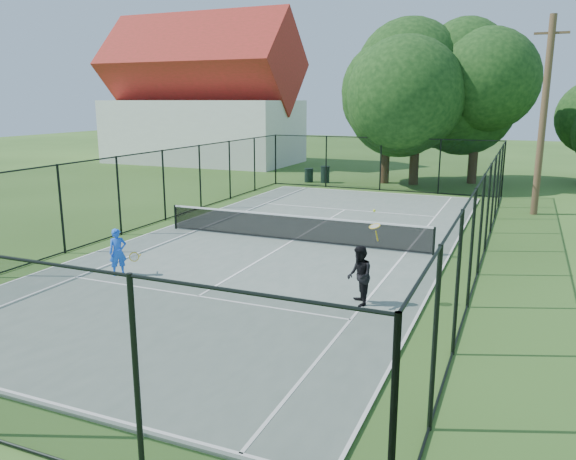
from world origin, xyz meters
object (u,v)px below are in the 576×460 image
at_px(trash_bin_left, 309,175).
at_px(player_blue, 118,252).
at_px(player_black, 359,276).
at_px(trash_bin_right, 325,174).
at_px(utility_pole, 543,116).
at_px(tennis_net, 293,227).

relative_size(trash_bin_left, player_blue, 0.63).
bearing_deg(player_blue, trash_bin_left, 95.12).
xyz_separation_m(player_blue, player_black, (7.10, 0.35, 0.07)).
bearing_deg(player_blue, trash_bin_right, 92.19).
height_order(trash_bin_right, utility_pole, utility_pole).
xyz_separation_m(tennis_net, utility_pole, (8.07, 9.00, 3.76)).
distance_m(player_blue, player_black, 7.11).
bearing_deg(player_blue, utility_pole, 52.78).
relative_size(trash_bin_right, player_black, 0.43).
bearing_deg(tennis_net, trash_bin_right, 104.81).
xyz_separation_m(trash_bin_right, player_black, (7.88, -20.03, 0.29)).
height_order(tennis_net, trash_bin_left, tennis_net).
relative_size(player_blue, player_black, 0.58).
bearing_deg(trash_bin_right, player_black, -68.52).
bearing_deg(player_black, tennis_net, 126.78).
bearing_deg(tennis_net, player_black, -53.22).
xyz_separation_m(tennis_net, trash_bin_left, (-4.92, 14.55, -0.14)).
relative_size(tennis_net, utility_pole, 1.18).
distance_m(trash_bin_left, utility_pole, 14.65).
distance_m(trash_bin_left, player_black, 21.81).
xyz_separation_m(trash_bin_left, trash_bin_right, (1.04, 0.12, 0.08)).
bearing_deg(utility_pole, trash_bin_left, 156.85).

